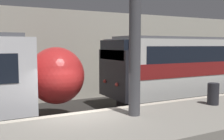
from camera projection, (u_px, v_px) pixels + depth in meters
The scene contains 4 objects.
ground_plane at pixel (79, 140), 9.26m from camera, with size 120.00×120.00×0.00m, color #282623.
station_rear_barrier at pixel (37, 56), 14.95m from camera, with size 50.00×0.15×5.46m.
support_pillar_near at pixel (135, 55), 8.56m from camera, with size 0.38×0.38×4.01m.
trash_bin at pixel (213, 94), 10.26m from camera, with size 0.44×0.44×0.85m.
Camera 1 is at (-3.12, -8.50, 3.37)m, focal length 42.00 mm.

